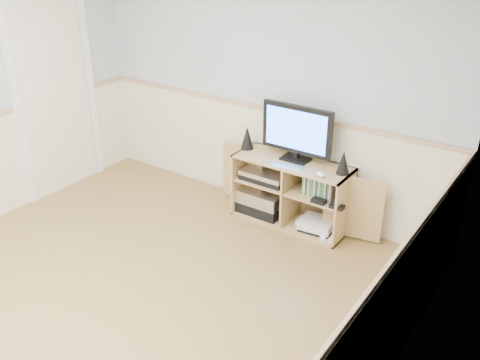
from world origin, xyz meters
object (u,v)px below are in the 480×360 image
at_px(keyboard, 288,167).
at_px(game_consoles, 316,225).
at_px(media_cabinet, 294,190).
at_px(monitor, 297,131).

distance_m(keyboard, game_consoles, 0.66).
height_order(media_cabinet, game_consoles, media_cabinet).
bearing_deg(monitor, media_cabinet, 90.00).
relative_size(media_cabinet, monitor, 2.51).
xyz_separation_m(media_cabinet, monitor, (-0.00, -0.00, 0.61)).
distance_m(monitor, keyboard, 0.34).
relative_size(monitor, game_consoles, 1.55).
height_order(media_cabinet, keyboard, keyboard).
distance_m(media_cabinet, game_consoles, 0.40).
height_order(monitor, game_consoles, monitor).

